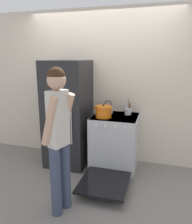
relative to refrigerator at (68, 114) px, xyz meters
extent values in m
plane|color=slate|center=(0.49, 0.35, -0.86)|extent=(14.00, 14.00, 0.00)
cube|color=beige|center=(0.49, 0.38, 0.41)|extent=(10.00, 0.06, 2.55)
cube|color=black|center=(0.00, 0.00, 0.00)|extent=(0.67, 0.70, 1.73)
cube|color=#2D2D2D|center=(0.00, -0.35, 0.38)|extent=(0.65, 0.01, 0.01)
cylinder|color=#B2B5BA|center=(0.21, -0.37, -0.10)|extent=(0.02, 0.02, 0.55)
cube|color=silver|center=(0.79, 0.02, -0.42)|extent=(0.71, 0.66, 0.88)
cube|color=black|center=(0.79, 0.02, 0.01)|extent=(0.69, 0.65, 0.02)
cube|color=black|center=(0.79, -0.28, -0.43)|extent=(0.61, 0.05, 0.66)
cylinder|color=black|center=(0.63, -0.11, 0.01)|extent=(0.21, 0.21, 0.01)
cylinder|color=black|center=(0.95, -0.11, 0.01)|extent=(0.21, 0.21, 0.01)
cylinder|color=black|center=(0.63, 0.15, 0.01)|extent=(0.21, 0.21, 0.01)
cylinder|color=black|center=(0.95, 0.15, 0.01)|extent=(0.21, 0.21, 0.01)
cylinder|color=silver|center=(0.58, -0.32, -0.05)|extent=(0.04, 0.02, 0.04)
cylinder|color=silver|center=(0.72, -0.32, -0.05)|extent=(0.04, 0.02, 0.04)
cylinder|color=silver|center=(0.86, -0.32, -0.05)|extent=(0.04, 0.02, 0.04)
cylinder|color=silver|center=(1.00, -0.32, -0.05)|extent=(0.04, 0.02, 0.04)
cube|color=black|center=(0.79, -0.66, -0.75)|extent=(0.65, 0.70, 0.04)
cube|color=#99999E|center=(0.79, -0.06, -0.47)|extent=(0.57, 0.36, 0.01)
cylinder|color=orange|center=(0.63, -0.11, 0.10)|extent=(0.24, 0.24, 0.16)
cylinder|color=orange|center=(0.63, -0.11, 0.18)|extent=(0.26, 0.26, 0.02)
sphere|color=black|center=(0.63, -0.11, 0.21)|extent=(0.03, 0.03, 0.03)
cylinder|color=orange|center=(0.50, -0.11, 0.15)|extent=(0.03, 0.02, 0.02)
cylinder|color=orange|center=(0.77, -0.11, 0.15)|extent=(0.03, 0.02, 0.02)
cylinder|color=silver|center=(0.64, 0.15, 0.06)|extent=(0.15, 0.15, 0.10)
cone|color=silver|center=(0.64, 0.15, 0.13)|extent=(0.14, 0.14, 0.02)
sphere|color=black|center=(0.64, 0.15, 0.15)|extent=(0.02, 0.02, 0.02)
cone|color=silver|center=(0.72, 0.15, 0.07)|extent=(0.09, 0.03, 0.07)
torus|color=black|center=(0.64, 0.15, 0.17)|extent=(0.12, 0.01, 0.12)
cylinder|color=silver|center=(0.97, 0.16, 0.07)|extent=(0.11, 0.11, 0.11)
cylinder|color=#9E7547|center=(0.98, 0.18, 0.16)|extent=(0.03, 0.04, 0.25)
cylinder|color=#232326|center=(1.00, 0.17, 0.12)|extent=(0.02, 0.03, 0.17)
cylinder|color=#B2B5BA|center=(0.96, 0.14, 0.15)|extent=(0.05, 0.02, 0.23)
cylinder|color=#4C4C51|center=(0.97, 0.18, 0.15)|extent=(0.02, 0.06, 0.22)
cylinder|color=#C63D33|center=(0.98, 0.17, 0.14)|extent=(0.02, 0.04, 0.20)
cylinder|color=#38425B|center=(0.38, -1.27, -0.45)|extent=(0.12, 0.12, 0.82)
cylinder|color=#38425B|center=(0.43, -1.11, -0.45)|extent=(0.12, 0.12, 0.82)
cube|color=beige|center=(0.41, -1.19, 0.27)|extent=(0.19, 0.26, 0.62)
cylinder|color=tan|center=(0.37, -1.31, 0.27)|extent=(0.26, 0.15, 0.55)
cylinder|color=tan|center=(0.45, -1.07, 0.27)|extent=(0.26, 0.15, 0.55)
sphere|color=tan|center=(0.41, -1.19, 0.68)|extent=(0.20, 0.20, 0.20)
sphere|color=#382314|center=(0.41, -1.19, 0.72)|extent=(0.18, 0.18, 0.18)
camera|label=1|loc=(1.43, -3.23, 0.90)|focal=35.00mm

